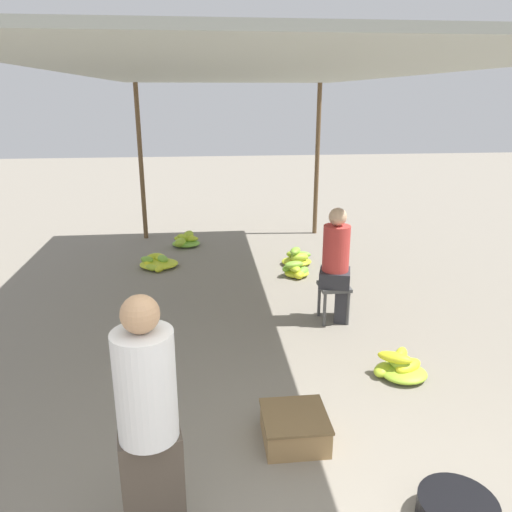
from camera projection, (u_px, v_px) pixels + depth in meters
The scene contains 13 objects.
canopy_post_back_left at pixel (141, 164), 8.76m from camera, with size 0.08×0.08×2.71m, color brown.
canopy_post_back_right at pixel (317, 161), 9.08m from camera, with size 0.08×0.08×2.71m, color brown.
canopy_tarp at pixel (249, 73), 5.15m from camera, with size 3.56×7.47×0.04m, color #9EA399.
vendor_foreground at pixel (148, 422), 2.73m from camera, with size 0.38×0.38×1.56m.
stool at pixel (334, 292), 5.73m from camera, with size 0.34×0.34×0.44m.
vendor_seated at pixel (337, 263), 5.63m from camera, with size 0.42×0.42×1.34m.
basin_black at pixel (457, 511), 3.05m from camera, with size 0.48×0.48×0.16m.
banana_pile_left_0 at pixel (157, 263), 7.61m from camera, with size 0.59×0.64×0.17m.
banana_pile_left_1 at pixel (185, 241), 8.65m from camera, with size 0.48×0.54×0.25m.
banana_pile_right_0 at pixel (297, 258), 7.72m from camera, with size 0.47×0.45×0.28m.
banana_pile_right_1 at pixel (400, 367), 4.64m from camera, with size 0.54×0.42×0.25m.
banana_pile_right_2 at pixel (296, 271), 7.20m from camera, with size 0.46×0.43×0.23m.
crate_near at pixel (295, 428), 3.77m from camera, with size 0.49×0.49×0.23m.
Camera 1 is at (-0.52, -1.63, 2.52)m, focal length 35.00 mm.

